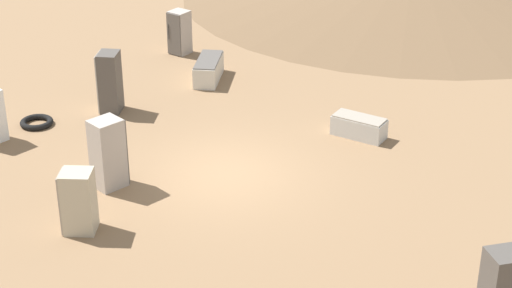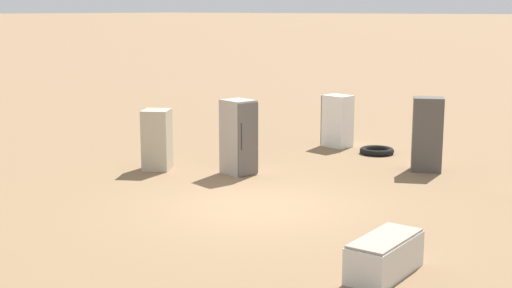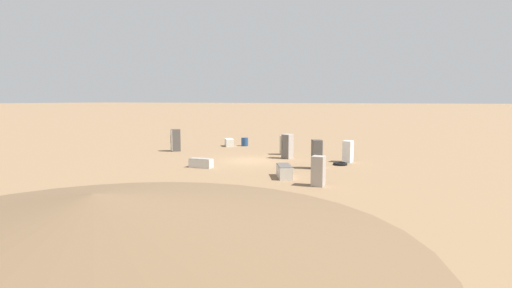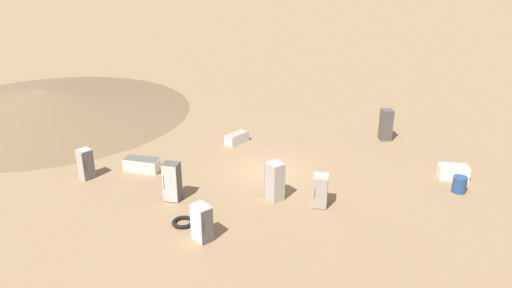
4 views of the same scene
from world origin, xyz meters
The scene contains 7 objects.
ground_plane centered at (0.00, 0.00, 0.00)m, with size 1000.00×1000.00×0.00m, color #846647.
discarded_fridge_1 centered at (1.33, 5.15, 0.92)m, with size 0.91×0.87×1.83m.
discarded_fridge_4 centered at (-4.03, 1.14, 0.75)m, with size 0.92×0.95×1.50m.
discarded_fridge_6 centered at (-2.09, 6.48, 0.75)m, with size 0.86×0.67×1.50m.
discarded_fridge_7 centered at (3.90, -1.80, 0.30)m, with size 0.70×1.52×0.60m.
discarded_fridge_8 centered at (-2.11, 2.01, 0.91)m, with size 0.87×0.76×1.81m.
scrap_tire centered at (-0.64, 6.24, 0.08)m, with size 0.95×0.95×0.17m.
Camera 2 is at (8.71, -11.03, 3.96)m, focal length 50.00 mm.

